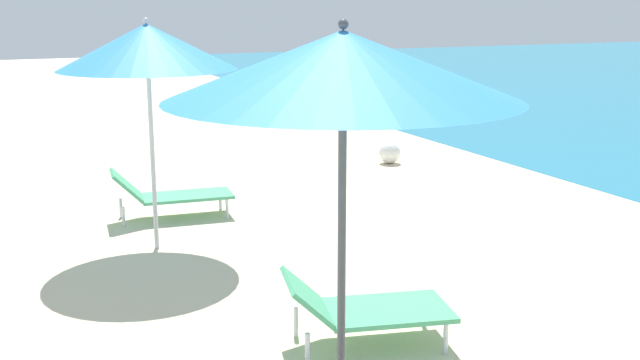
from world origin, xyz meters
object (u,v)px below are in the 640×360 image
umbrella_second (343,66)px  beach_ball (389,153)px  lounger_second_shoreside (364,307)px  lounger_farthest_shoreside (169,193)px  umbrella_farthest (147,47)px

umbrella_second → beach_ball: umbrella_second is taller
umbrella_second → lounger_second_shoreside: bearing=56.8°
beach_ball → umbrella_second: bearing=-121.4°
lounger_second_shoreside → lounger_farthest_shoreside: 4.41m
lounger_farthest_shoreside → beach_ball: 4.64m
lounger_farthest_shoreside → lounger_second_shoreside: bearing=-76.9°
umbrella_second → umbrella_farthest: size_ratio=1.03×
lounger_second_shoreside → umbrella_farthest: size_ratio=0.57×
lounger_second_shoreside → beach_ball: size_ratio=3.87×
umbrella_farthest → lounger_farthest_shoreside: umbrella_farthest is taller
lounger_second_shoreside → umbrella_farthest: bearing=120.0°
umbrella_second → beach_ball: 8.98m
umbrella_farthest → lounger_farthest_shoreside: (0.44, 1.16, -1.93)m
umbrella_farthest → beach_ball: size_ratio=6.83×
umbrella_second → beach_ball: bearing=58.6°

